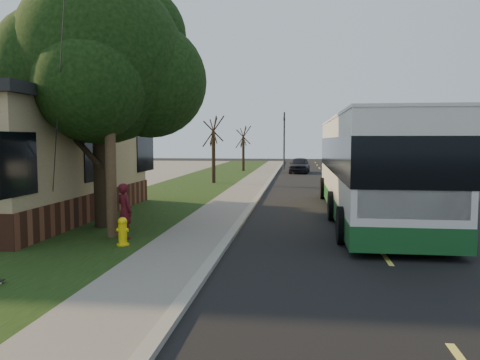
% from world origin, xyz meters
% --- Properties ---
extents(ground, '(120.00, 120.00, 0.00)m').
position_xyz_m(ground, '(0.00, 0.00, 0.00)').
color(ground, black).
rests_on(ground, ground).
extents(road, '(8.00, 80.00, 0.01)m').
position_xyz_m(road, '(4.00, 10.00, 0.01)').
color(road, black).
rests_on(road, ground).
extents(curb, '(0.25, 80.00, 0.12)m').
position_xyz_m(curb, '(0.00, 10.00, 0.06)').
color(curb, gray).
rests_on(curb, ground).
extents(sidewalk, '(2.00, 80.00, 0.08)m').
position_xyz_m(sidewalk, '(-1.00, 10.00, 0.04)').
color(sidewalk, slate).
rests_on(sidewalk, ground).
extents(grass_verge, '(5.00, 80.00, 0.07)m').
position_xyz_m(grass_verge, '(-4.50, 10.00, 0.04)').
color(grass_verge, black).
rests_on(grass_verge, ground).
extents(fire_hydrant, '(0.32, 0.32, 0.74)m').
position_xyz_m(fire_hydrant, '(-2.60, 0.00, 0.43)').
color(fire_hydrant, yellow).
rests_on(fire_hydrant, grass_verge).
extents(utility_pole, '(2.86, 3.21, 9.07)m').
position_xyz_m(utility_pole, '(-3.31, 0.99, 4.63)').
color(utility_pole, '#473321').
rests_on(utility_pole, ground).
extents(leafy_tree, '(6.30, 6.00, 7.80)m').
position_xyz_m(leafy_tree, '(-4.17, 2.65, 5.17)').
color(leafy_tree, black).
rests_on(leafy_tree, grass_verge).
extents(bare_tree_near, '(1.38, 1.21, 4.31)m').
position_xyz_m(bare_tree_near, '(-3.50, 18.00, 2.15)').
color(bare_tree_near, black).
rests_on(bare_tree_near, grass_verge).
extents(bare_tree_far, '(1.38, 1.21, 4.03)m').
position_xyz_m(bare_tree_far, '(-3.00, 30.00, 2.00)').
color(bare_tree_far, black).
rests_on(bare_tree_far, grass_verge).
extents(traffic_signal, '(0.18, 0.22, 5.50)m').
position_xyz_m(traffic_signal, '(0.50, 34.00, 3.16)').
color(traffic_signal, '#2D2D30').
rests_on(traffic_signal, ground).
extents(transit_bus, '(3.09, 13.40, 3.62)m').
position_xyz_m(transit_bus, '(4.51, 6.04, 1.93)').
color(transit_bus, silver).
rests_on(transit_bus, ground).
extents(skateboarder, '(0.67, 0.64, 1.54)m').
position_xyz_m(skateboarder, '(-2.85, 0.81, 0.84)').
color(skateboarder, '#480E16').
rests_on(skateboarder, grass_verge).
extents(dumpster, '(1.75, 1.51, 1.35)m').
position_xyz_m(dumpster, '(-8.37, 3.57, 0.72)').
color(dumpster, '#13321F').
rests_on(dumpster, building_lot).
extents(distant_car, '(1.92, 4.11, 1.36)m').
position_xyz_m(distant_car, '(2.00, 28.84, 0.68)').
color(distant_car, black).
rests_on(distant_car, ground).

